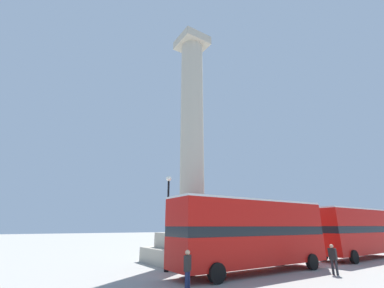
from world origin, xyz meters
TOP-DOWN VIEW (x-y plane):
  - ground_plane at (0.00, 0.00)m, footprint 200.00×200.00m
  - monument_column at (0.00, 0.00)m, footprint 6.29×6.29m
  - bus_a at (14.00, -5.89)m, footprint 10.57×2.93m
  - bus_b at (0.92, -5.85)m, footprint 11.49×2.94m
  - equestrian_statue at (10.81, 5.84)m, footprint 3.54×2.75m
  - street_lamp at (-3.57, -2.48)m, footprint 0.39×0.39m
  - pedestrian_near_lamp at (4.38, -8.97)m, footprint 0.22×0.46m
  - pedestrian_by_plinth at (-5.24, -7.68)m, footprint 0.48×0.40m

SIDE VIEW (x-z plane):
  - ground_plane at x=0.00m, z-range 0.00..0.00m
  - pedestrian_near_lamp at x=4.38m, z-range 0.10..1.82m
  - pedestrian_by_plinth at x=-5.24m, z-range 0.11..1.84m
  - equestrian_statue at x=10.81m, z-range -1.27..4.97m
  - bus_a at x=14.00m, z-range 0.23..4.55m
  - bus_b at x=0.92m, z-range 0.23..4.65m
  - street_lamp at x=-3.57m, z-range 0.19..6.36m
  - monument_column at x=0.00m, z-range -3.89..18.35m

